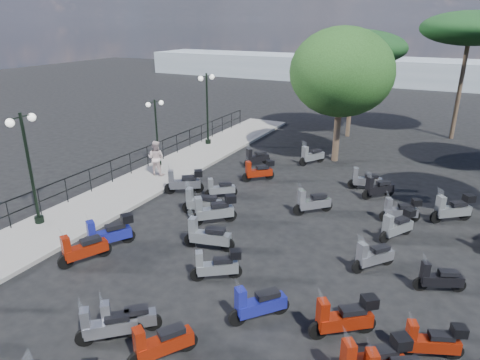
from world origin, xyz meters
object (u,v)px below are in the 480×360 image
at_px(scooter_23, 378,188).
at_px(scooter_30, 344,318).
at_px(scooter_1, 109,233).
at_px(scooter_20, 372,360).
at_px(scooter_7, 107,326).
at_px(scooter_8, 214,210).
at_px(lamp_post_2, 207,104).
at_px(scooter_2, 83,249).
at_px(scooter_12, 161,344).
at_px(pine_0, 471,29).
at_px(scooter_21, 373,257).
at_px(scooter_16, 312,203).
at_px(scooter_13, 217,266).
at_px(scooter_5, 256,158).
at_px(pine_2, 355,48).
at_px(scooter_25, 432,341).
at_px(scooter_29, 453,209).
at_px(scooter_15, 208,236).
at_px(scooter_27, 397,226).
at_px(pedestrian_far, 156,158).
at_px(scooter_17, 365,180).
at_px(lamp_post_1, 156,128).
at_px(scooter_22, 401,211).
at_px(scooter_14, 258,305).
at_px(scooter_11, 312,156).
at_px(scooter_4, 184,182).
at_px(lamp_post_0, 29,162).
at_px(scooter_9, 202,203).
at_px(scooter_26, 439,279).
at_px(scooter_10, 259,171).
at_px(scooter_31, 127,319).
at_px(scooter_3, 220,189).
at_px(broadleaf_tree, 342,72).

relative_size(scooter_23, scooter_30, 0.88).
xyz_separation_m(scooter_1, scooter_20, (9.33, -1.91, -0.01)).
relative_size(scooter_20, scooter_23, 1.14).
relative_size(scooter_7, scooter_8, 0.88).
xyz_separation_m(lamp_post_2, scooter_2, (3.56, -13.88, -2.15)).
relative_size(scooter_12, pine_0, 0.19).
distance_m(scooter_21, scooter_23, 6.17).
bearing_deg(scooter_16, scooter_13, 124.39).
bearing_deg(scooter_5, pine_2, -76.81).
height_order(scooter_21, pine_0, pine_0).
relative_size(scooter_25, scooter_29, 0.97).
xyz_separation_m(scooter_15, scooter_27, (5.75, 3.78, 0.00)).
height_order(pedestrian_far, scooter_7, pedestrian_far).
bearing_deg(pine_2, scooter_17, -71.80).
bearing_deg(lamp_post_1, scooter_22, 13.22).
bearing_deg(lamp_post_1, pine_0, 62.96).
bearing_deg(scooter_5, scooter_14, 146.78).
height_order(scooter_7, scooter_11, scooter_11).
bearing_deg(scooter_4, scooter_27, -125.06).
xyz_separation_m(scooter_16, scooter_27, (3.43, -0.68, 0.02)).
xyz_separation_m(scooter_15, scooter_16, (2.32, 4.46, -0.02)).
relative_size(lamp_post_0, scooter_1, 2.64).
distance_m(scooter_12, scooter_22, 11.02).
distance_m(scooter_30, pine_2, 21.12).
bearing_deg(scooter_30, scooter_21, -38.50).
bearing_deg(scooter_17, scooter_29, -135.58).
height_order(scooter_9, scooter_29, scooter_29).
bearing_deg(scooter_7, scooter_27, -73.91).
height_order(scooter_12, scooter_16, scooter_16).
relative_size(scooter_26, scooter_30, 0.95).
relative_size(scooter_7, scooter_30, 0.87).
distance_m(scooter_10, pine_0, 16.92).
bearing_deg(scooter_31, scooter_26, -92.67).
relative_size(scooter_14, scooter_26, 0.98).
height_order(scooter_1, scooter_5, scooter_1).
distance_m(scooter_10, scooter_11, 3.99).
bearing_deg(lamp_post_2, pedestrian_far, -71.66).
distance_m(scooter_3, scooter_29, 9.59).
bearing_deg(pine_0, scooter_22, -95.11).
bearing_deg(scooter_23, scooter_8, 89.58).
xyz_separation_m(pedestrian_far, scooter_31, (6.46, -9.73, -0.57)).
height_order(scooter_16, broadleaf_tree, broadleaf_tree).
bearing_deg(pine_2, scooter_26, -68.11).
height_order(lamp_post_0, scooter_30, lamp_post_0).
height_order(scooter_8, scooter_22, scooter_8).
bearing_deg(scooter_20, scooter_26, -52.00).
bearing_deg(scooter_16, scooter_8, 84.92).
xyz_separation_m(scooter_22, scooter_26, (1.64, -4.37, -0.06)).
xyz_separation_m(scooter_11, scooter_30, (5.01, -12.87, 0.05)).
distance_m(lamp_post_2, scooter_30, 18.19).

